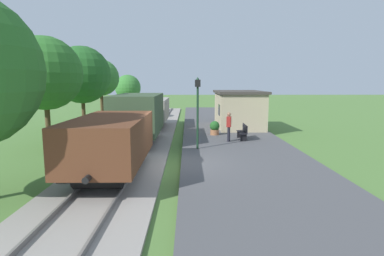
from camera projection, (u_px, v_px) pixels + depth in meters
The scene contains 16 objects.
ground_plane at pixel (176, 168), 13.50m from camera, with size 160.00×160.00×0.00m, color #517A38.
platform_slab at pixel (250, 165), 13.52m from camera, with size 6.00×60.00×0.25m, color #4C4C4F.
track_ballast at pixel (121, 167), 13.46m from camera, with size 3.80×60.00×0.12m, color gray.
rail_near at pixel (137, 164), 13.45m from camera, with size 0.07×60.00×0.14m, color slate.
rail_far at pixel (104, 164), 13.43m from camera, with size 0.07×60.00×0.14m, color slate.
freight_train at pixel (138, 120), 18.31m from camera, with size 2.50×19.40×2.72m.
station_hut at pixel (239, 109), 24.05m from camera, with size 3.50×5.80×2.78m.
bench_near_hut at pixel (243, 132), 18.91m from camera, with size 0.42×1.50×0.91m.
bench_down_platform at pixel (224, 114), 29.15m from camera, with size 0.42×1.50×0.91m.
person_waiting at pixel (229, 126), 18.22m from camera, with size 0.33×0.43×1.71m.
potted_planter at pixel (215, 128), 20.56m from camera, with size 0.64×0.64×0.92m.
lamp_post_near at pixel (198, 100), 15.98m from camera, with size 0.28×0.28×3.70m.
tree_trackside_mid at pixel (45, 73), 16.93m from camera, with size 3.99×3.99×6.16m.
tree_trackside_far at pixel (82, 75), 23.41m from camera, with size 4.27×4.27×6.37m.
tree_field_left at pixel (101, 78), 28.97m from camera, with size 3.35×3.35×5.78m.
tree_field_distant at pixel (128, 88), 36.93m from camera, with size 3.01×3.01×4.57m.
Camera 1 is at (0.50, -13.11, 3.68)m, focal length 29.30 mm.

